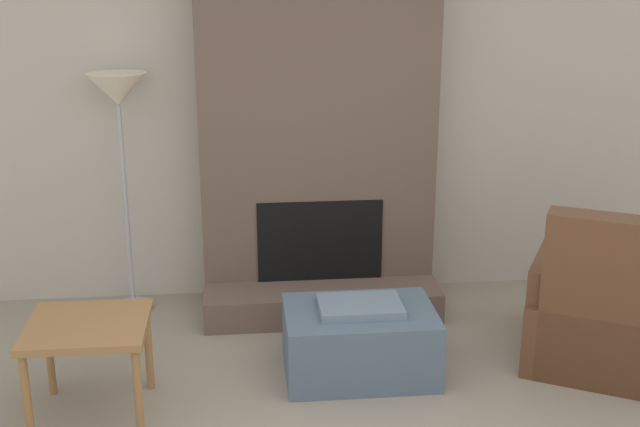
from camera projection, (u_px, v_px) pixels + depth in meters
The scene contains 6 objects.
wall_back at pixel (315, 118), 5.71m from camera, with size 6.93×0.06×2.60m, color #BCB7AD.
fireplace at pixel (318, 139), 5.52m from camera, with size 1.62×0.73×2.60m.
ottoman at pixel (360, 340), 4.77m from camera, with size 0.89×0.62×0.46m.
armchair at pixel (604, 315), 4.86m from camera, with size 1.21×1.26×1.03m.
side_table at pixel (88, 336), 4.24m from camera, with size 0.63×0.59×0.55m.
floor_lamp_left at pixel (118, 104), 5.30m from camera, with size 0.40×0.40×1.67m.
Camera 1 is at (-0.54, -2.92, 2.36)m, focal length 45.00 mm.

